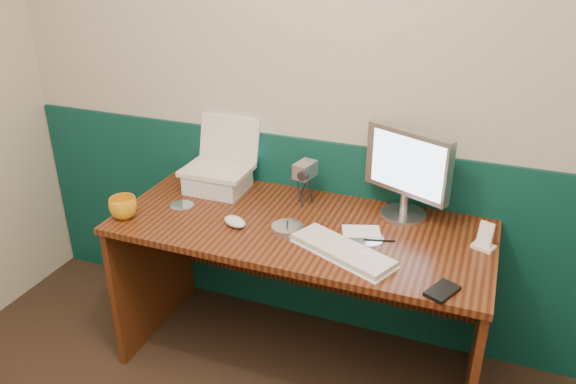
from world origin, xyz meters
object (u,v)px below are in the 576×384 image
at_px(desk, 300,297).
at_px(mug, 123,208).
at_px(keyboard, 343,252).
at_px(camcorder, 305,184).
at_px(laptop, 216,147).
at_px(monitor, 407,175).

distance_m(desk, mug, 0.88).
bearing_deg(keyboard, mug, -152.71).
bearing_deg(camcorder, desk, -62.92).
distance_m(laptop, keyboard, 0.83).
relative_size(laptop, keyboard, 0.73).
relative_size(monitor, camcorder, 2.05).
bearing_deg(desk, laptop, 159.62).
bearing_deg(laptop, monitor, 2.82).
height_order(desk, laptop, laptop).
xyz_separation_m(keyboard, mug, (-0.97, -0.05, 0.04)).
xyz_separation_m(monitor, camcorder, (-0.44, -0.04, -0.10)).
relative_size(desk, mug, 13.31).
height_order(monitor, keyboard, monitor).
bearing_deg(desk, keyboard, -35.64).
distance_m(keyboard, camcorder, 0.47).
distance_m(laptop, monitor, 0.88).
height_order(laptop, camcorder, laptop).
relative_size(laptop, mug, 2.57).
height_order(mug, camcorder, camcorder).
bearing_deg(mug, desk, 16.37).
xyz_separation_m(desk, keyboard, (0.23, -0.17, 0.39)).
bearing_deg(mug, monitor, 21.67).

